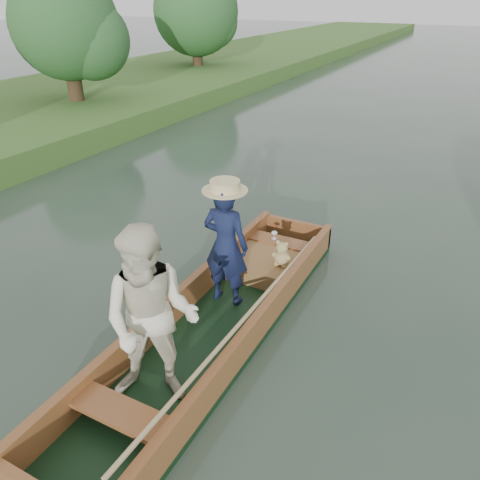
% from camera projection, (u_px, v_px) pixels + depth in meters
% --- Properties ---
extents(ground, '(120.00, 120.00, 0.00)m').
position_uv_depth(ground, '(216.00, 334.00, 5.42)').
color(ground, '#283D30').
rests_on(ground, ground).
extents(trees_far, '(22.90, 17.47, 4.60)m').
position_uv_depth(trees_far, '(429.00, 34.00, 11.26)').
color(trees_far, '#47331E').
rests_on(trees_far, ground).
extents(punt, '(1.12, 5.00, 1.87)m').
position_uv_depth(punt, '(199.00, 302.00, 4.90)').
color(punt, black).
rests_on(punt, ground).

